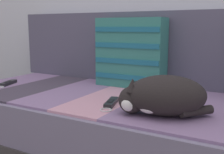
{
  "coord_description": "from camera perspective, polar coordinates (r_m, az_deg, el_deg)",
  "views": [
    {
      "loc": [
        0.54,
        -1.09,
        0.71
      ],
      "look_at": [
        -0.11,
        0.05,
        0.47
      ],
      "focal_mm": 45.0,
      "sensor_mm": 36.0,
      "label": 1
    }
  ],
  "objects": [
    {
      "name": "couch",
      "position": [
        1.43,
        5.46,
        -11.39
      ],
      "size": [
        2.06,
        0.84,
        0.37
      ],
      "color": "#3D3838",
      "rests_on": "ground_plane"
    },
    {
      "name": "sofa_backrest",
      "position": [
        1.66,
        10.66,
        5.71
      ],
      "size": [
        2.02,
        0.14,
        0.42
      ],
      "color": "#514C60",
      "rests_on": "couch"
    },
    {
      "name": "throw_pillow_striped",
      "position": [
        1.58,
        3.84,
        4.97
      ],
      "size": [
        0.39,
        0.14,
        0.38
      ],
      "color": "#337A70",
      "rests_on": "couch"
    },
    {
      "name": "sleeping_cat",
      "position": [
        1.09,
        9.96,
        -3.88
      ],
      "size": [
        0.36,
        0.3,
        0.16
      ],
      "color": "black",
      "rests_on": "couch"
    },
    {
      "name": "game_remote_near",
      "position": [
        1.76,
        -20.45,
        -1.2
      ],
      "size": [
        0.1,
        0.19,
        0.02
      ],
      "color": "black",
      "rests_on": "couch"
    },
    {
      "name": "game_remote_far",
      "position": [
        1.23,
        -0.2,
        -5.3
      ],
      "size": [
        0.09,
        0.19,
        0.02
      ],
      "color": "black",
      "rests_on": "couch"
    }
  ]
}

